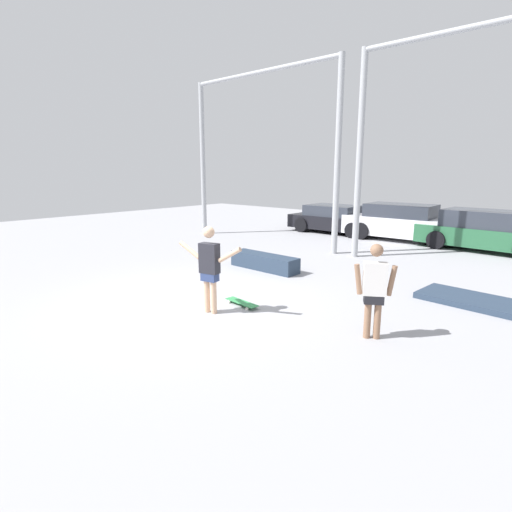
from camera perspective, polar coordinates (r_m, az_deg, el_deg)
ground_plane at (r=8.55m, az=-9.18°, el=-6.51°), size 36.00×36.00×0.00m
skateboarder at (r=7.63m, az=-6.66°, el=-1.29°), size 1.41×0.38×1.69m
skateboard at (r=8.23m, az=-2.04°, el=-6.65°), size 0.84×0.31×0.08m
grind_box at (r=11.12m, az=1.19°, el=-0.84°), size 2.12×0.57×0.43m
manual_pad at (r=9.41m, az=30.43°, el=-5.95°), size 2.79×1.28×0.13m
canopy_support_left at (r=15.22m, az=0.68°, el=16.47°), size 6.68×0.20×6.20m
canopy_support_right at (r=11.84m, az=29.41°, el=16.20°), size 6.68×0.20×6.20m
parked_car_black at (r=18.07m, az=11.30°, el=5.19°), size 4.08×1.99×1.20m
parked_car_white at (r=16.74m, az=20.30°, el=4.47°), size 4.64×1.97×1.42m
parked_car_green at (r=15.77m, az=29.84°, el=3.07°), size 4.35×2.05×1.38m
bystander at (r=6.72m, az=16.56°, el=-4.29°), size 0.62×0.43×1.58m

